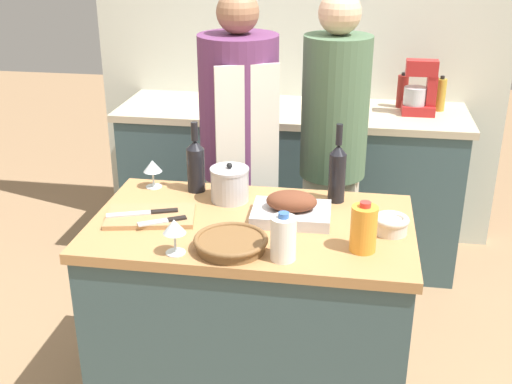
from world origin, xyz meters
The scene contains 21 objects.
kitchen_island centered at (0.00, 0.00, 0.44)m, with size 1.23×0.72×0.88m.
back_counter centered at (0.00, 1.40, 0.47)m, with size 2.01×0.60×0.94m.
back_wall centered at (0.00, 1.75, 1.27)m, with size 2.51×0.10×2.55m.
roasting_pan centered at (0.15, 0.05, 0.92)m, with size 0.30×0.22×0.12m.
wicker_basket centered at (-0.04, -0.23, 0.91)m, with size 0.26×0.26×0.05m.
cutting_board centered at (-0.39, -0.03, 0.89)m, with size 0.37×0.27×0.02m.
stock_pot centered at (-0.12, 0.19, 0.95)m, with size 0.16×0.16×0.16m.
mixing_bowl centered at (0.52, -0.01, 0.92)m, with size 0.13×0.13×0.07m.
juice_jug centered at (0.42, -0.16, 0.96)m, with size 0.09×0.09×0.18m.
milk_jug centered at (0.15, -0.26, 0.96)m, with size 0.09×0.09×0.17m.
wine_bottle_green centered at (-0.28, 0.27, 1.00)m, with size 0.07×0.07×0.30m.
wine_bottle_dark centered at (0.31, 0.25, 1.01)m, with size 0.07×0.07×0.33m.
wine_glass_left centered at (-0.22, -0.28, 0.98)m, with size 0.08×0.08×0.13m.
wine_glass_right centered at (-0.47, 0.28, 0.97)m, with size 0.08×0.08×0.12m.
knife_chef centered at (-0.41, -0.03, 0.90)m, with size 0.27×0.12×0.01m.
knife_paring centered at (-0.32, -0.08, 0.90)m, with size 0.17×0.12×0.01m.
stand_mixer centered at (0.71, 1.41, 1.06)m, with size 0.18×0.14×0.30m.
condiment_bottle_tall centered at (0.84, 1.50, 1.03)m, with size 0.06×0.06×0.20m.
condiment_bottle_short centered at (0.62, 1.54, 1.03)m, with size 0.06×0.06×0.20m.
person_cook_aproned centered at (-0.18, 0.69, 0.91)m, with size 0.39×0.41×1.66m.
person_cook_guest centered at (0.27, 0.76, 0.92)m, with size 0.32×0.32×1.66m.
Camera 1 is at (0.37, -2.17, 1.94)m, focal length 45.00 mm.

